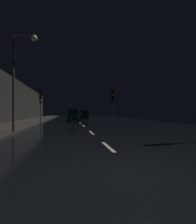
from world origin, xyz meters
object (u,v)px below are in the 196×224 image
object	(u,v)px
streetlamp_overhead	(20,68)
car_distant_taillights	(84,115)
traffic_light_far_left	(40,98)
car_approaching_headlights	(73,116)
traffic_light_far_right	(113,98)

from	to	relation	value
streetlamp_overhead	car_distant_taillights	world-z (taller)	streetlamp_overhead
traffic_light_far_left	car_approaching_headlights	size ratio (longest dim) A/B	1.13
streetlamp_overhead	car_approaching_headlights	world-z (taller)	streetlamp_overhead
traffic_light_far_right	car_distant_taillights	xyz separation A→B (m)	(-3.44, 11.53, -2.93)
traffic_light_far_left	streetlamp_overhead	xyz separation A→B (m)	(0.26, -10.44, 1.29)
traffic_light_far_right	car_distant_taillights	bearing A→B (deg)	-164.18
traffic_light_far_left	car_distant_taillights	xyz separation A→B (m)	(7.27, 14.28, -2.55)
streetlamp_overhead	traffic_light_far_right	bearing A→B (deg)	51.60
traffic_light_far_left	traffic_light_far_right	world-z (taller)	traffic_light_far_right
traffic_light_far_left	car_approaching_headlights	bearing A→B (deg)	128.38
traffic_light_far_left	car_distant_taillights	size ratio (longest dim) A/B	1.23
traffic_light_far_right	car_approaching_headlights	xyz separation A→B (m)	(-6.24, 2.35, -2.86)
streetlamp_overhead	car_distant_taillights	size ratio (longest dim) A/B	1.85
streetlamp_overhead	car_approaching_headlights	xyz separation A→B (m)	(4.21, 15.54, -3.77)
traffic_light_far_right	streetlamp_overhead	world-z (taller)	streetlamp_overhead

